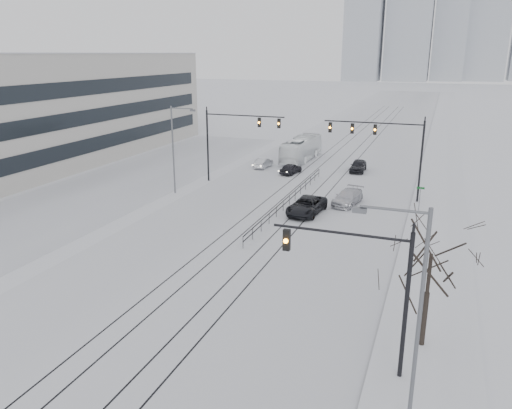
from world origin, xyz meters
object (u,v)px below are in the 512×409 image
at_px(sedan_sb_inner, 291,169).
at_px(sedan_nb_far, 358,166).
at_px(sedan_sb_outer, 263,163).
at_px(box_truck, 301,149).
at_px(sedan_nb_right, 348,197).
at_px(bare_tree, 430,264).
at_px(sedan_nb_front, 307,206).
at_px(traffic_mast_near, 369,281).

distance_m(sedan_sb_inner, sedan_nb_far, 8.47).
bearing_deg(sedan_sb_outer, box_truck, -114.72).
xyz_separation_m(sedan_nb_right, sedan_nb_far, (-1.36, 14.39, 0.03)).
xyz_separation_m(sedan_nb_right, box_truck, (-9.78, 18.53, 0.86)).
bearing_deg(box_truck, sedan_sb_inner, 98.79).
height_order(bare_tree, sedan_nb_front, bare_tree).
xyz_separation_m(sedan_nb_front, box_truck, (-6.83, 22.80, 0.80)).
bearing_deg(sedan_sb_outer, bare_tree, 124.15).
relative_size(traffic_mast_near, sedan_sb_outer, 1.88).
distance_m(sedan_sb_inner, sedan_nb_right, 13.59).
bearing_deg(bare_tree, sedan_nb_far, 104.00).
bearing_deg(traffic_mast_near, sedan_sb_inner, 111.52).
height_order(sedan_sb_outer, sedan_nb_far, sedan_nb_far).
height_order(traffic_mast_near, sedan_sb_inner, traffic_mast_near).
height_order(traffic_mast_near, sedan_nb_right, traffic_mast_near).
xyz_separation_m(sedan_nb_front, sedan_nb_right, (2.95, 4.26, -0.05)).
distance_m(bare_tree, sedan_nb_far, 38.89).
height_order(sedan_sb_inner, sedan_nb_right, sedan_nb_right).
bearing_deg(sedan_nb_right, sedan_sb_outer, 145.38).
height_order(bare_tree, sedan_nb_far, bare_tree).
height_order(traffic_mast_near, sedan_nb_far, traffic_mast_near).
distance_m(traffic_mast_near, sedan_sb_inner, 39.45).
bearing_deg(sedan_nb_front, bare_tree, -54.77).
bearing_deg(box_truck, bare_tree, 115.12).
xyz_separation_m(sedan_nb_front, sedan_nb_far, (1.59, 18.66, -0.02)).
bearing_deg(bare_tree, sedan_nb_front, 120.08).
distance_m(sedan_nb_front, box_truck, 23.81).
xyz_separation_m(bare_tree, sedan_sb_outer, (-21.08, 35.56, -3.88)).
bearing_deg(sedan_nb_front, traffic_mast_near, -63.56).
bearing_deg(box_truck, traffic_mast_near, 111.00).
bearing_deg(traffic_mast_near, sedan_nb_right, 102.05).
xyz_separation_m(sedan_sb_inner, sedan_nb_right, (8.81, -10.35, 0.06)).
bearing_deg(sedan_sb_inner, traffic_mast_near, 121.83).
distance_m(sedan_sb_outer, sedan_nb_right, 18.01).
bearing_deg(sedan_sb_inner, sedan_nb_front, 122.16).
bearing_deg(sedan_nb_front, sedan_nb_far, 90.28).
relative_size(bare_tree, box_truck, 0.55).
relative_size(sedan_nb_far, box_truck, 0.39).
height_order(sedan_sb_inner, sedan_nb_far, sedan_nb_far).
bearing_deg(sedan_nb_right, sedan_sb_inner, 139.25).
height_order(sedan_nb_front, sedan_nb_right, sedan_nb_front).
height_order(bare_tree, sedan_nb_right, bare_tree).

